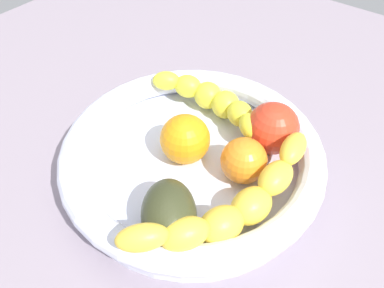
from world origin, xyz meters
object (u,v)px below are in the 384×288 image
object	(u,v)px
banana_draped_left	(233,206)
orange_mid_left	(184,140)
fruit_bowl	(192,157)
orange_front	(244,161)
tomato_red	(273,128)
banana_draped_right	(213,100)
avocado_dark	(169,214)

from	to	relation	value
banana_draped_left	orange_mid_left	world-z (taller)	same
fruit_bowl	orange_mid_left	size ratio (longest dim) A/B	5.24
orange_front	banana_draped_left	bearing A→B (deg)	112.62
orange_front	tomato_red	world-z (taller)	tomato_red
orange_front	orange_mid_left	distance (cm)	7.85
banana_draped_right	orange_mid_left	world-z (taller)	orange_mid_left
orange_mid_left	tomato_red	bearing A→B (deg)	-132.93
orange_mid_left	tomato_red	distance (cm)	11.44
fruit_bowl	tomato_red	bearing A→B (deg)	-129.15
fruit_bowl	banana_draped_left	size ratio (longest dim) A/B	1.34
avocado_dark	orange_mid_left	bearing A→B (deg)	-60.13
orange_mid_left	avocado_dark	xyz separation A→B (cm)	(-5.45, 9.48, -0.27)
banana_draped_left	avocado_dark	distance (cm)	6.81
banana_draped_right	tomato_red	size ratio (longest dim) A/B	2.87
tomato_red	banana_draped_left	bearing A→B (deg)	101.24
banana_draped_left	tomato_red	xyz separation A→B (cm)	(2.63, -13.24, -0.15)
banana_draped_left	banana_draped_right	distance (cm)	18.49
orange_front	avocado_dark	distance (cm)	11.55
fruit_bowl	banana_draped_right	size ratio (longest dim) A/B	1.70
banana_draped_left	avocado_dark	world-z (taller)	banana_draped_left
orange_mid_left	avocado_dark	size ratio (longest dim) A/B	0.75
tomato_red	orange_mid_left	bearing A→B (deg)	47.07
banana_draped_right	banana_draped_left	bearing A→B (deg)	131.87
avocado_dark	tomato_red	world-z (taller)	tomato_red
orange_front	tomato_red	bearing A→B (deg)	-91.54
fruit_bowl	orange_front	xyz separation A→B (cm)	(-6.52, -1.71, 2.19)
banana_draped_right	orange_front	bearing A→B (deg)	143.59
fruit_bowl	tomato_red	world-z (taller)	tomato_red
fruit_bowl	orange_mid_left	world-z (taller)	orange_mid_left
banana_draped_right	orange_front	world-z (taller)	orange_front
orange_mid_left	banana_draped_right	bearing A→B (deg)	-77.85
banana_draped_right	avocado_dark	size ratio (longest dim) A/B	2.31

